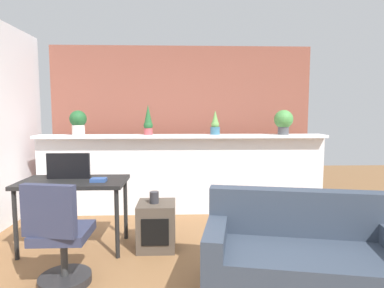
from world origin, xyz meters
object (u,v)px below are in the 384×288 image
at_px(potted_plant_1, 148,121).
at_px(desk, 74,188).
at_px(book_on_desk, 99,180).
at_px(potted_plant_3, 284,121).
at_px(office_chair, 60,242).
at_px(tv_monitor, 68,166).
at_px(side_cube_shelf, 156,226).
at_px(potted_plant_0, 78,122).
at_px(potted_plant_2, 215,124).
at_px(couch, 303,260).
at_px(vase_on_shelf, 154,197).

relative_size(potted_plant_1, desk, 0.39).
distance_m(desk, book_on_desk, 0.31).
relative_size(potted_plant_3, office_chair, 0.39).
relative_size(tv_monitor, book_on_desk, 2.92).
bearing_deg(side_cube_shelf, potted_plant_3, 33.57).
relative_size(potted_plant_0, book_on_desk, 2.20).
distance_m(potted_plant_2, tv_monitor, 2.07).
xyz_separation_m(potted_plant_1, potted_plant_3, (1.92, -0.04, 0.00)).
bearing_deg(potted_plant_3, book_on_desk, -152.64).
distance_m(potted_plant_2, couch, 2.40).
relative_size(desk, book_on_desk, 7.03).
xyz_separation_m(tv_monitor, side_cube_shelf, (0.95, -0.11, -0.64)).
height_order(desk, tv_monitor, tv_monitor).
bearing_deg(potted_plant_0, potted_plant_2, 1.11).
height_order(book_on_desk, couch, couch).
xyz_separation_m(potted_plant_3, couch, (-0.48, -2.07, -1.06)).
distance_m(office_chair, book_on_desk, 0.81).
relative_size(potted_plant_0, potted_plant_3, 0.98).
bearing_deg(potted_plant_2, vase_on_shelf, -122.96).
bearing_deg(desk, tv_monitor, 133.15).
height_order(tv_monitor, book_on_desk, tv_monitor).
height_order(potted_plant_2, potted_plant_3, potted_plant_3).
relative_size(office_chair, side_cube_shelf, 1.82).
bearing_deg(potted_plant_1, potted_plant_2, 0.85).
bearing_deg(side_cube_shelf, potted_plant_1, 99.26).
relative_size(tv_monitor, vase_on_shelf, 3.68).
xyz_separation_m(office_chair, book_on_desk, (0.15, 0.70, 0.38)).
relative_size(potted_plant_1, potted_plant_3, 1.22).
bearing_deg(desk, couch, -24.15).
bearing_deg(potted_plant_0, potted_plant_3, -0.29).
xyz_separation_m(tv_monitor, office_chair, (0.21, -0.86, -0.50)).
bearing_deg(potted_plant_2, potted_plant_1, -179.15).
bearing_deg(desk, office_chair, -80.45).
xyz_separation_m(potted_plant_3, tv_monitor, (-2.68, -1.04, -0.46)).
bearing_deg(potted_plant_2, potted_plant_3, -3.08).
xyz_separation_m(potted_plant_0, book_on_desk, (0.57, -1.22, -0.57)).
height_order(potted_plant_2, desk, potted_plant_2).
height_order(desk, vase_on_shelf, desk).
bearing_deg(side_cube_shelf, potted_plant_2, 57.69).
bearing_deg(office_chair, potted_plant_3, 37.46).
distance_m(potted_plant_1, desk, 1.51).
height_order(potted_plant_0, office_chair, potted_plant_0).
bearing_deg(potted_plant_0, potted_plant_1, 1.37).
bearing_deg(book_on_desk, potted_plant_2, 42.87).
relative_size(tv_monitor, office_chair, 0.50).
height_order(potted_plant_2, vase_on_shelf, potted_plant_2).
bearing_deg(office_chair, desk, 99.55).
bearing_deg(side_cube_shelf, desk, 178.16).
bearing_deg(couch, potted_plant_3, 76.86).
relative_size(desk, vase_on_shelf, 8.88).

